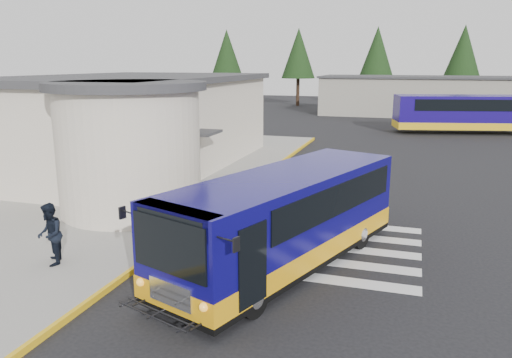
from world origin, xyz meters
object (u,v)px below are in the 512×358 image
(far_bus_a, at_px, (460,112))
(pedestrian_a, at_px, (110,205))
(transit_bus, at_px, (285,223))
(bollard, at_px, (152,231))
(pedestrian_b, at_px, (50,234))

(far_bus_a, bearing_deg, pedestrian_a, 142.72)
(transit_bus, xyz_separation_m, bollard, (-3.98, -0.38, -0.55))
(pedestrian_a, relative_size, far_bus_a, 0.15)
(transit_bus, relative_size, far_bus_a, 0.91)
(pedestrian_a, distance_m, far_bus_a, 32.43)
(pedestrian_a, bearing_deg, bollard, -137.29)
(transit_bus, bearing_deg, pedestrian_b, -140.54)
(transit_bus, bearing_deg, bollard, -154.93)
(transit_bus, relative_size, pedestrian_b, 5.53)
(bollard, relative_size, far_bus_a, 0.11)
(pedestrian_b, distance_m, bollard, 2.81)
(bollard, bearing_deg, far_bus_a, 71.07)
(transit_bus, distance_m, bollard, 4.03)
(transit_bus, relative_size, bollard, 8.39)
(pedestrian_b, bearing_deg, transit_bus, 75.59)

